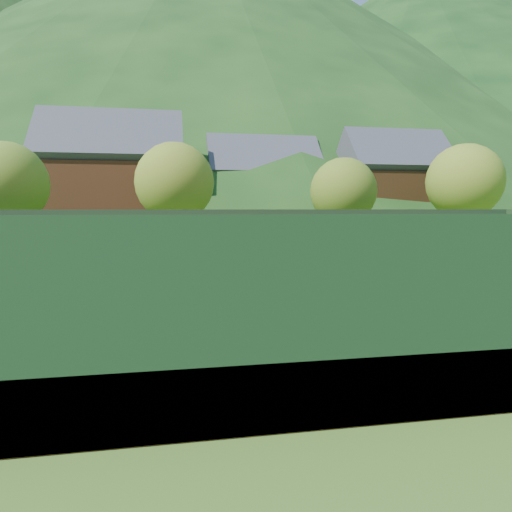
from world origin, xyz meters
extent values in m
plane|color=#35581B|center=(0.00, 0.00, 0.00)|extent=(400.00, 400.00, 0.00)
cube|color=#AE481C|center=(0.00, 0.00, 0.01)|extent=(40.00, 24.00, 0.02)
cone|color=#153412|center=(10.00, 160.00, 55.00)|extent=(280.00, 280.00, 110.00)
cone|color=black|center=(90.00, 150.00, 47.50)|extent=(260.00, 260.00, 95.00)
imported|color=#18389F|center=(-3.08, -3.03, 0.89)|extent=(0.67, 0.46, 1.75)
imported|color=orange|center=(0.80, 2.33, 0.76)|extent=(0.87, 0.79, 1.48)
imported|color=orange|center=(5.31, 3.31, 0.82)|extent=(1.00, 0.55, 1.61)
imported|color=orange|center=(6.56, 2.86, 0.73)|extent=(0.79, 0.62, 1.42)
imported|color=orange|center=(8.01, 1.84, 0.69)|extent=(0.91, 0.59, 1.33)
sphere|color=#BFED27|center=(1.91, -6.21, 0.05)|extent=(0.07, 0.07, 0.07)
sphere|color=#BFED27|center=(1.51, -1.64, 0.05)|extent=(0.07, 0.07, 0.07)
sphere|color=#BFED27|center=(-0.67, -7.41, 0.05)|extent=(0.07, 0.07, 0.07)
sphere|color=#BFED27|center=(-5.75, -8.14, 0.05)|extent=(0.07, 0.07, 0.07)
sphere|color=#BFED27|center=(-2.34, -4.05, 0.05)|extent=(0.07, 0.07, 0.07)
sphere|color=#BFED27|center=(5.43, -2.90, 0.05)|extent=(0.07, 0.07, 0.07)
sphere|color=#BFED27|center=(4.09, -2.07, 0.05)|extent=(0.07, 0.07, 0.07)
sphere|color=#BFED27|center=(-4.15, -3.29, 0.05)|extent=(0.07, 0.07, 0.07)
sphere|color=#BFED27|center=(-0.65, -1.79, 0.05)|extent=(0.07, 0.07, 0.07)
sphere|color=#BFED27|center=(0.82, -8.87, 0.05)|extent=(0.07, 0.07, 0.07)
sphere|color=#BFED27|center=(-2.91, -9.42, 0.05)|extent=(0.07, 0.07, 0.07)
sphere|color=#BFED27|center=(1.51, -2.89, 0.05)|extent=(0.07, 0.07, 0.07)
sphere|color=#BFED27|center=(1.83, -2.85, 0.05)|extent=(0.07, 0.07, 0.07)
sphere|color=#BFED27|center=(-6.74, -5.50, 0.05)|extent=(0.07, 0.07, 0.07)
cube|color=white|center=(0.00, -5.49, 0.02)|extent=(23.77, 0.06, 0.00)
cube|color=white|center=(0.00, 5.49, 0.02)|extent=(23.77, 0.06, 0.00)
cube|color=white|center=(0.00, -4.12, 0.02)|extent=(23.77, 0.06, 0.00)
cube|color=white|center=(0.00, 4.12, 0.02)|extent=(23.77, 0.06, 0.00)
cube|color=white|center=(-6.40, 0.00, 0.02)|extent=(0.06, 8.23, 0.00)
cube|color=silver|center=(6.40, 0.00, 0.02)|extent=(0.06, 8.23, 0.00)
cube|color=white|center=(0.00, 0.00, 0.02)|extent=(12.80, 0.06, 0.00)
cube|color=white|center=(0.00, 0.00, 0.02)|extent=(0.06, 10.97, 0.00)
cube|color=black|center=(0.00, 0.00, 0.47)|extent=(0.03, 11.97, 0.90)
cube|color=white|center=(0.00, 0.00, 0.94)|extent=(0.05, 11.97, 0.06)
cylinder|color=black|center=(0.00, -5.99, 0.57)|extent=(0.10, 0.10, 1.10)
cylinder|color=black|center=(0.00, 5.99, 0.57)|extent=(0.10, 0.10, 1.10)
cube|color=black|center=(0.00, 12.00, 1.52)|extent=(40.00, 0.05, 3.00)
cube|color=#195A24|center=(0.00, 12.00, 0.52)|extent=(40.40, 0.05, 1.00)
cube|color=black|center=(0.00, -12.00, 1.52)|extent=(40.00, 0.05, 3.00)
cube|color=#1A5C24|center=(0.00, -12.00, 0.52)|extent=(40.40, 0.05, 1.00)
cylinder|color=black|center=(-6.61, -4.29, 0.30)|extent=(0.02, 0.02, 0.55)
cylinder|color=black|center=(-6.06, -4.29, 0.30)|extent=(0.02, 0.02, 0.55)
cylinder|color=black|center=(-6.61, -3.74, 0.30)|extent=(0.02, 0.02, 0.55)
cylinder|color=black|center=(-6.06, -3.74, 0.30)|extent=(0.02, 0.02, 0.55)
cube|color=black|center=(-6.34, -4.01, 0.57)|extent=(0.55, 0.55, 0.02)
cube|color=black|center=(-6.34, -4.29, 0.80)|extent=(0.55, 0.02, 0.45)
cube|color=black|center=(-6.34, -3.74, 0.80)|extent=(0.55, 0.02, 0.45)
cube|color=black|center=(-6.61, -4.01, 0.80)|extent=(0.02, 0.55, 0.45)
cube|color=black|center=(-6.06, -4.01, 0.80)|extent=(0.02, 0.55, 0.45)
sphere|color=#CCE526|center=(-6.54, -4.22, 0.99)|extent=(0.07, 0.07, 0.07)
sphere|color=#CCE526|center=(-6.54, -4.08, 0.99)|extent=(0.07, 0.07, 0.07)
sphere|color=#CCE526|center=(-6.54, -3.94, 0.99)|extent=(0.07, 0.07, 0.07)
sphere|color=#CCE526|center=(-6.54, -3.81, 0.99)|extent=(0.07, 0.07, 0.07)
sphere|color=#CCE526|center=(-6.41, -4.22, 0.99)|extent=(0.07, 0.07, 0.07)
sphere|color=#CCE526|center=(-6.41, -4.08, 0.99)|extent=(0.07, 0.07, 0.07)
sphere|color=#CCE526|center=(-6.41, -3.94, 0.99)|extent=(0.07, 0.07, 0.07)
sphere|color=#CCE526|center=(-6.41, -3.81, 0.99)|extent=(0.07, 0.07, 0.07)
sphere|color=#CCE526|center=(-6.27, -4.22, 0.99)|extent=(0.07, 0.07, 0.07)
sphere|color=#CCE526|center=(-6.27, -4.08, 0.99)|extent=(0.07, 0.07, 0.07)
sphere|color=#CCE526|center=(-6.27, -3.94, 0.99)|extent=(0.07, 0.07, 0.07)
sphere|color=#CCE526|center=(-6.27, -3.81, 0.99)|extent=(0.07, 0.07, 0.07)
sphere|color=#CCE526|center=(-6.13, -4.22, 0.99)|extent=(0.07, 0.07, 0.07)
sphere|color=#CCE526|center=(-6.13, -4.08, 0.99)|extent=(0.07, 0.07, 0.07)
sphere|color=#CCE526|center=(-6.13, -3.94, 0.99)|extent=(0.07, 0.07, 0.07)
sphere|color=#CCE526|center=(-6.13, -3.81, 0.99)|extent=(0.07, 0.07, 0.07)
cube|color=beige|center=(-10.00, 30.00, 1.44)|extent=(12.00, 9.00, 2.88)
cube|color=#3C1E10|center=(-10.00, 30.00, 5.12)|extent=(12.24, 9.18, 4.48)
cube|color=#414149|center=(-10.00, 30.00, 7.96)|extent=(13.80, 9.93, 9.93)
cube|color=beige|center=(6.00, 34.00, 1.26)|extent=(11.00, 8.00, 2.52)
cube|color=#331D0E|center=(6.00, 34.00, 4.48)|extent=(11.22, 8.16, 3.92)
cube|color=#43434B|center=(6.00, 34.00, 7.04)|extent=(12.65, 8.82, 8.82)
cube|color=beige|center=(20.00, 30.00, 1.35)|extent=(10.00, 8.00, 2.70)
cube|color=#341D0E|center=(20.00, 30.00, 4.80)|extent=(10.20, 8.16, 4.20)
cube|color=#404048|center=(20.00, 30.00, 7.50)|extent=(11.50, 8.82, 8.82)
cylinder|color=#3C2718|center=(-16.00, 18.00, 1.35)|extent=(0.36, 0.36, 2.70)
sphere|color=#45731E|center=(-16.00, 18.00, 4.88)|extent=(6.00, 6.00, 6.00)
cylinder|color=#3E2A19|center=(-4.00, 20.00, 1.44)|extent=(0.36, 0.36, 2.88)
sphere|color=#52771F|center=(-4.00, 20.00, 5.20)|extent=(6.40, 6.40, 6.40)
cylinder|color=#3D2618|center=(10.00, 19.00, 1.26)|extent=(0.36, 0.36, 2.52)
sphere|color=#456D1D|center=(10.00, 19.00, 4.55)|extent=(5.60, 5.60, 5.60)
cylinder|color=#3C2518|center=(22.00, 20.00, 1.53)|extent=(0.36, 0.36, 3.06)
sphere|color=#4F771F|center=(22.00, 20.00, 5.53)|extent=(6.80, 6.80, 6.80)
camera|label=1|loc=(-4.28, -17.83, 3.10)|focal=32.00mm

